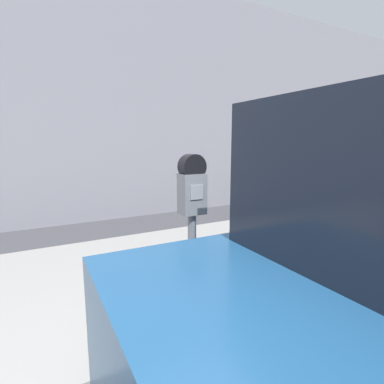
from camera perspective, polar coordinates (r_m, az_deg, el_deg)
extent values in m
cube|color=#9E9B96|center=(3.54, -18.35, -16.81)|extent=(24.00, 2.80, 0.13)
cube|color=gray|center=(6.45, -24.96, 16.30)|extent=(24.00, 0.30, 4.95)
cylinder|color=slate|center=(2.47, 0.00, -14.65)|extent=(0.07, 0.07, 0.93)
cube|color=slate|center=(2.29, 0.00, -0.36)|extent=(0.19, 0.14, 0.31)
cube|color=gray|center=(2.22, 0.93, -0.05)|extent=(0.10, 0.01, 0.11)
cylinder|color=black|center=(2.26, 0.00, 4.85)|extent=(0.19, 0.11, 0.19)
cylinder|color=black|center=(2.20, 8.83, -25.55)|extent=(0.70, 0.23, 0.70)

